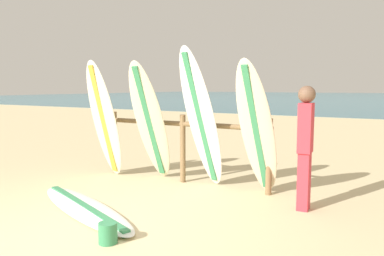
% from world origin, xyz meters
% --- Properties ---
extents(ground_plane, '(120.00, 120.00, 0.00)m').
position_xyz_m(ground_plane, '(0.00, 0.00, 0.00)').
color(ground_plane, beige).
extents(surfboard_rack, '(3.04, 0.09, 1.12)m').
position_xyz_m(surfboard_rack, '(-0.28, 2.91, 0.73)').
color(surfboard_rack, olive).
rests_on(surfboard_rack, ground).
extents(surfboard_leaning_far_left, '(0.54, 0.64, 2.02)m').
position_xyz_m(surfboard_leaning_far_left, '(-1.60, 2.49, 1.01)').
color(surfboard_leaning_far_left, silver).
rests_on(surfboard_leaning_far_left, ground).
extents(surfboard_leaning_left, '(0.61, 1.00, 1.98)m').
position_xyz_m(surfboard_leaning_left, '(-0.72, 2.62, 0.99)').
color(surfboard_leaning_left, beige).
rests_on(surfboard_leaning_left, ground).
extents(surfboard_leaning_center_left, '(0.62, 0.95, 2.16)m').
position_xyz_m(surfboard_leaning_center_left, '(0.22, 2.64, 1.08)').
color(surfboard_leaning_center_left, white).
rests_on(surfboard_leaning_center_left, ground).
extents(surfboard_leaning_center, '(0.57, 0.97, 1.96)m').
position_xyz_m(surfboard_leaning_center, '(1.09, 2.65, 0.98)').
color(surfboard_leaning_center, beige).
rests_on(surfboard_leaning_center, ground).
extents(surfboard_lying_on_sand, '(2.47, 1.38, 0.08)m').
position_xyz_m(surfboard_lying_on_sand, '(-0.61, 1.04, 0.04)').
color(surfboard_lying_on_sand, white).
rests_on(surfboard_lying_on_sand, ground).
extents(beachgoer_standing, '(0.22, 0.26, 1.59)m').
position_xyz_m(beachgoer_standing, '(1.80, 2.49, 0.87)').
color(beachgoer_standing, '#D8333F').
rests_on(beachgoer_standing, ground).
extents(small_boat_offshore, '(1.52, 2.84, 0.71)m').
position_xyz_m(small_boat_offshore, '(-9.44, 28.16, 0.26)').
color(small_boat_offshore, silver).
rests_on(small_boat_offshore, ocean_water).
extents(sand_bucket, '(0.19, 0.19, 0.21)m').
position_xyz_m(sand_bucket, '(0.37, 0.42, 0.11)').
color(sand_bucket, '#388C59').
rests_on(sand_bucket, ground).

